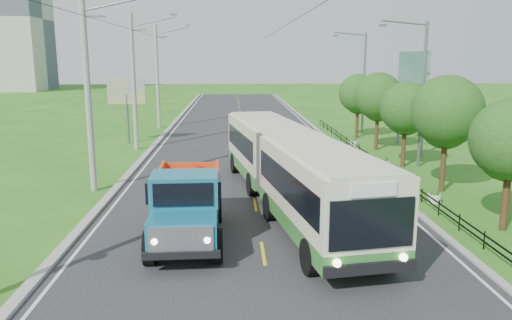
{
  "coord_description": "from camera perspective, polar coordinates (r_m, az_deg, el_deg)",
  "views": [
    {
      "loc": [
        -1.06,
        -16.62,
        6.79
      ],
      "look_at": [
        0.1,
        7.31,
        1.9
      ],
      "focal_mm": 35.0,
      "sensor_mm": 36.0,
      "label": 1
    }
  ],
  "objects": [
    {
      "name": "curb_left",
      "position": [
        37.74,
        -12.1,
        1.03
      ],
      "size": [
        0.4,
        120.0,
        0.15
      ],
      "primitive_type": "cube",
      "color": "#9E9E99",
      "rests_on": "ground"
    },
    {
      "name": "road",
      "position": [
        37.26,
        -1.1,
        1.05
      ],
      "size": [
        14.0,
        120.0,
        0.02
      ],
      "primitive_type": "cube",
      "color": "#28282B",
      "rests_on": "ground"
    },
    {
      "name": "edge_line_right",
      "position": [
        38.04,
        8.97,
        1.15
      ],
      "size": [
        0.12,
        120.0,
        0.0
      ],
      "primitive_type": "cube",
      "color": "silver",
      "rests_on": "road"
    },
    {
      "name": "railing_right",
      "position": [
        32.59,
        13.42,
        -0.27
      ],
      "size": [
        0.04,
        40.0,
        0.6
      ],
      "primitive_type": "cube",
      "color": "black",
      "rests_on": "ground"
    },
    {
      "name": "pole_far",
      "position": [
        50.17,
        -11.18,
        9.39
      ],
      "size": [
        3.51,
        0.32,
        10.0
      ],
      "color": "gray",
      "rests_on": "ground"
    },
    {
      "name": "tree_back",
      "position": [
        44.25,
        11.61,
        7.24
      ],
      "size": [
        3.3,
        3.36,
        5.5
      ],
      "color": "#382314",
      "rests_on": "ground"
    },
    {
      "name": "edge_line_left",
      "position": [
        37.66,
        -11.27,
        0.96
      ],
      "size": [
        0.12,
        120.0,
        0.0
      ],
      "primitive_type": "cube",
      "color": "silver",
      "rests_on": "road"
    },
    {
      "name": "bus",
      "position": [
        22.86,
        3.8,
        -0.4
      ],
      "size": [
        5.6,
        18.06,
        3.45
      ],
      "rotation": [
        0.0,
        0.0,
        0.16
      ],
      "color": "#307930",
      "rests_on": "ground"
    },
    {
      "name": "centre_dash",
      "position": [
        17.98,
        0.82,
        -10.58
      ],
      "size": [
        0.12,
        2.2,
        0.0
      ],
      "primitive_type": "cube",
      "color": "yellow",
      "rests_on": "road"
    },
    {
      "name": "tree_third",
      "position": [
        27.21,
        20.97,
        4.86
      ],
      "size": [
        3.6,
        3.62,
        6.0
      ],
      "color": "#382314",
      "rests_on": "ground"
    },
    {
      "name": "dump_truck",
      "position": [
        19.02,
        -7.92,
        -4.49
      ],
      "size": [
        2.78,
        6.71,
        2.79
      ],
      "rotation": [
        0.0,
        0.0,
        0.03
      ],
      "color": "#166A89",
      "rests_on": "ground"
    },
    {
      "name": "pole_mid",
      "position": [
        38.35,
        -13.76,
        8.68
      ],
      "size": [
        3.51,
        0.32,
        10.0
      ],
      "color": "gray",
      "rests_on": "ground"
    },
    {
      "name": "billboard_right",
      "position": [
        39.01,
        17.47,
        8.89
      ],
      "size": [
        0.24,
        6.0,
        7.3
      ],
      "color": "slate",
      "rests_on": "ground"
    },
    {
      "name": "billboard_left",
      "position": [
        41.6,
        -14.59,
        7.14
      ],
      "size": [
        3.0,
        0.2,
        5.2
      ],
      "color": "slate",
      "rests_on": "ground"
    },
    {
      "name": "curb_right",
      "position": [
        38.13,
        9.7,
        1.19
      ],
      "size": [
        0.3,
        120.0,
        0.1
      ],
      "primitive_type": "cube",
      "color": "#9E9E99",
      "rests_on": "ground"
    },
    {
      "name": "streetlight_far",
      "position": [
        46.17,
        12.06,
        8.95
      ],
      "size": [
        3.02,
        0.2,
        9.07
      ],
      "color": "slate",
      "rests_on": "ground"
    },
    {
      "name": "planter_far",
      "position": [
        40.34,
        11.12,
        2.04
      ],
      "size": [
        0.64,
        0.64,
        0.67
      ],
      "color": "silver",
      "rests_on": "ground"
    },
    {
      "name": "planter_mid",
      "position": [
        32.76,
        14.43,
        -0.28
      ],
      "size": [
        0.64,
        0.64,
        0.67
      ],
      "color": "silver",
      "rests_on": "ground"
    },
    {
      "name": "tree_second",
      "position": [
        21.95,
        27.09,
        1.69
      ],
      "size": [
        3.18,
        3.26,
        5.3
      ],
      "color": "#382314",
      "rests_on": "ground"
    },
    {
      "name": "tree_fifth",
      "position": [
        38.46,
        13.82,
        6.83
      ],
      "size": [
        3.48,
        3.52,
        5.8
      ],
      "color": "#382314",
      "rests_on": "ground"
    },
    {
      "name": "ground",
      "position": [
        17.99,
        0.82,
        -10.64
      ],
      "size": [
        240.0,
        240.0,
        0.0
      ],
      "primitive_type": "plane",
      "color": "#276618",
      "rests_on": "ground"
    },
    {
      "name": "pole_near",
      "position": [
        26.67,
        -18.59,
        7.3
      ],
      "size": [
        3.51,
        0.32,
        10.0
      ],
      "color": "gray",
      "rests_on": "ground"
    },
    {
      "name": "tree_fourth",
      "position": [
        32.8,
        16.76,
        5.45
      ],
      "size": [
        3.24,
        3.31,
        5.4
      ],
      "color": "#382314",
      "rests_on": "ground"
    },
    {
      "name": "streetlight_mid",
      "position": [
        32.84,
        18.28,
        7.67
      ],
      "size": [
        3.02,
        0.2,
        9.07
      ],
      "color": "slate",
      "rests_on": "ground"
    },
    {
      "name": "planter_near",
      "position": [
        25.45,
        19.69,
        -3.97
      ],
      "size": [
        0.64,
        0.64,
        0.67
      ],
      "color": "silver",
      "rests_on": "ground"
    }
  ]
}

